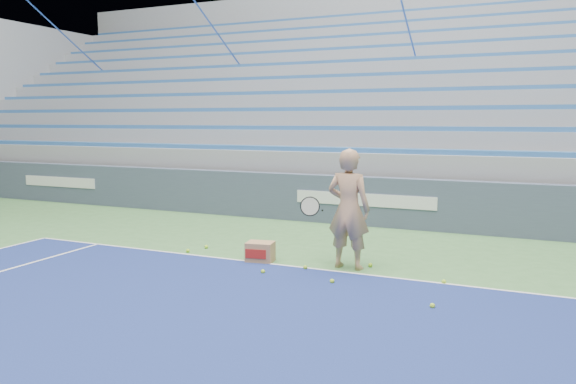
% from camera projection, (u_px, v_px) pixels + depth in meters
% --- Properties ---
extents(sponsor_barrier, '(30.00, 0.32, 1.10)m').
position_uv_depth(sponsor_barrier, '(366.00, 201.00, 12.60)').
color(sponsor_barrier, '#404B61').
rests_on(sponsor_barrier, ground).
extents(bleachers, '(31.00, 9.15, 7.30)m').
position_uv_depth(bleachers, '(417.00, 120.00, 17.56)').
color(bleachers, gray).
rests_on(bleachers, ground).
extents(tennis_player, '(0.97, 0.87, 1.92)m').
position_uv_depth(tennis_player, '(348.00, 209.00, 8.88)').
color(tennis_player, tan).
rests_on(tennis_player, ground).
extents(ball_box, '(0.49, 0.41, 0.33)m').
position_uv_depth(ball_box, '(260.00, 252.00, 9.40)').
color(ball_box, '#A77A50').
rests_on(ball_box, ground).
extents(tennis_ball_0, '(0.07, 0.07, 0.07)m').
position_uv_depth(tennis_ball_0, '(263.00, 272.00, 8.67)').
color(tennis_ball_0, '#B6E82F').
rests_on(tennis_ball_0, ground).
extents(tennis_ball_1, '(0.07, 0.07, 0.07)m').
position_uv_depth(tennis_ball_1, '(432.00, 306.00, 7.07)').
color(tennis_ball_1, '#B6E82F').
rests_on(tennis_ball_1, ground).
extents(tennis_ball_2, '(0.07, 0.07, 0.07)m').
position_uv_depth(tennis_ball_2, '(332.00, 281.00, 8.15)').
color(tennis_ball_2, '#B6E82F').
rests_on(tennis_ball_2, ground).
extents(tennis_ball_3, '(0.07, 0.07, 0.07)m').
position_uv_depth(tennis_ball_3, '(305.00, 267.00, 8.91)').
color(tennis_ball_3, '#B6E82F').
rests_on(tennis_ball_3, ground).
extents(tennis_ball_4, '(0.07, 0.07, 0.07)m').
position_uv_depth(tennis_ball_4, '(188.00, 251.00, 10.05)').
color(tennis_ball_4, '#B6E82F').
rests_on(tennis_ball_4, ground).
extents(tennis_ball_5, '(0.07, 0.07, 0.07)m').
position_uv_depth(tennis_ball_5, '(206.00, 247.00, 10.37)').
color(tennis_ball_5, '#B6E82F').
rests_on(tennis_ball_5, ground).
extents(tennis_ball_6, '(0.07, 0.07, 0.07)m').
position_uv_depth(tennis_ball_6, '(370.00, 265.00, 9.06)').
color(tennis_ball_6, '#B6E82F').
rests_on(tennis_ball_6, ground).
extents(tennis_ball_7, '(0.07, 0.07, 0.07)m').
position_uv_depth(tennis_ball_7, '(444.00, 282.00, 8.12)').
color(tennis_ball_7, '#B6E82F').
rests_on(tennis_ball_7, ground).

